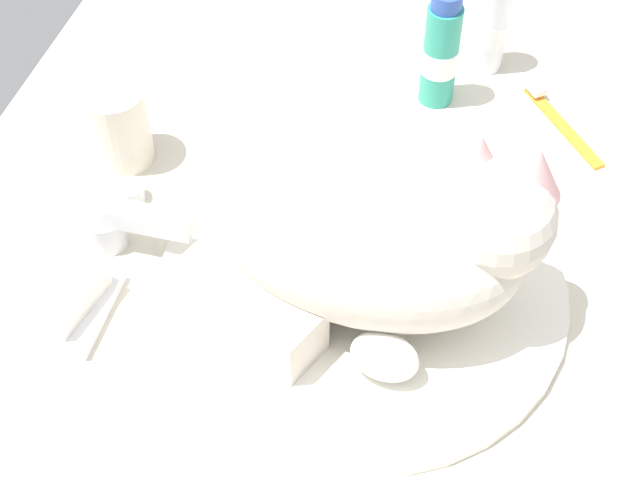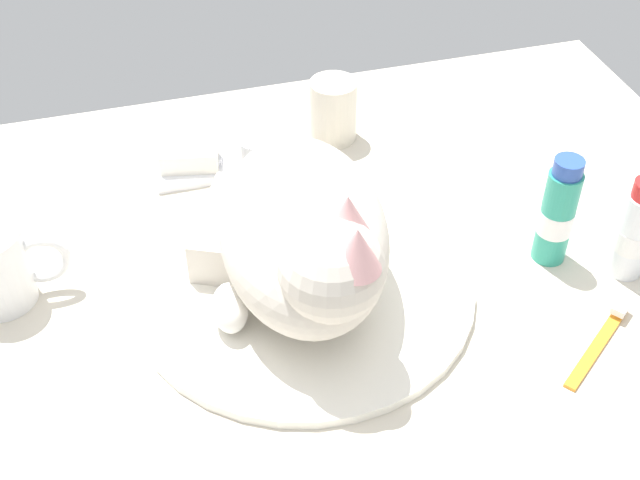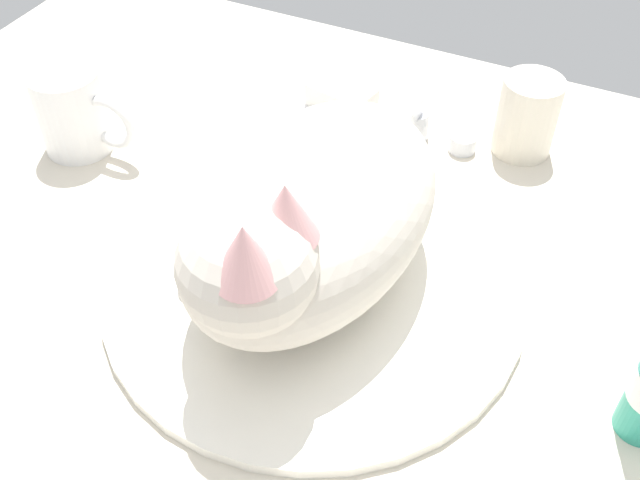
{
  "view_description": "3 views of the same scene",
  "coord_description": "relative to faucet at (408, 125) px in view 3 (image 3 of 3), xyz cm",
  "views": [
    {
      "loc": [
        -49.33,
        -8.48,
        64.21
      ],
      "look_at": [
        -0.44,
        3.57,
        6.35
      ],
      "focal_mm": 52.05,
      "sensor_mm": 36.0,
      "label": 1
    },
    {
      "loc": [
        -15.74,
        -61.78,
        63.23
      ],
      "look_at": [
        1.44,
        -1.14,
        7.67
      ],
      "focal_mm": 47.6,
      "sensor_mm": 36.0,
      "label": 2
    },
    {
      "loc": [
        18.93,
        -38.63,
        48.19
      ],
      "look_at": [
        -0.1,
        1.37,
        4.29
      ],
      "focal_mm": 42.15,
      "sensor_mm": 36.0,
      "label": 3
    }
  ],
  "objects": [
    {
      "name": "soap_bar",
      "position": [
        -8.13,
        1.38,
        0.2
      ],
      "size": [
        7.66,
        5.42,
        2.6
      ],
      "primitive_type": "cube",
      "rotation": [
        0.0,
        0.0,
        -0.21
      ],
      "color": "white",
      "rests_on": "soap_dish"
    },
    {
      "name": "soap_dish",
      "position": [
        -8.13,
        1.38,
        -1.7
      ],
      "size": [
        9.0,
        6.4,
        1.2
      ],
      "primitive_type": "cube",
      "color": "white",
      "rests_on": "ground_plane"
    },
    {
      "name": "faucet",
      "position": [
        0.0,
        0.0,
        0.0
      ],
      "size": [
        14.0,
        10.3,
        5.28
      ],
      "color": "silver",
      "rests_on": "ground_plane"
    },
    {
      "name": "coffee_mug",
      "position": [
        -30.18,
        -15.01,
        2.1
      ],
      "size": [
        11.22,
        7.05,
        8.8
      ],
      "color": "white",
      "rests_on": "ground_plane"
    },
    {
      "name": "cat",
      "position": [
        -0.31,
        -23.52,
        6.28
      ],
      "size": [
        21.48,
        30.51,
        17.27
      ],
      "color": "beige",
      "rests_on": "sink_basin"
    },
    {
      "name": "rinse_cup",
      "position": [
        11.0,
        4.17,
        1.8
      ],
      "size": [
        6.03,
        6.03,
        8.21
      ],
      "color": "silver",
      "rests_on": "ground_plane"
    },
    {
      "name": "sink_basin",
      "position": [
        0.0,
        -22.26,
        -1.76
      ],
      "size": [
        35.83,
        35.83,
        1.08
      ],
      "primitive_type": "cylinder",
      "color": "white",
      "rests_on": "ground_plane"
    },
    {
      "name": "ground_plane",
      "position": [
        0.0,
        -22.26,
        -3.8
      ],
      "size": [
        110.0,
        82.5,
        3.0
      ],
      "primitive_type": "cube",
      "color": "beige"
    }
  ]
}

